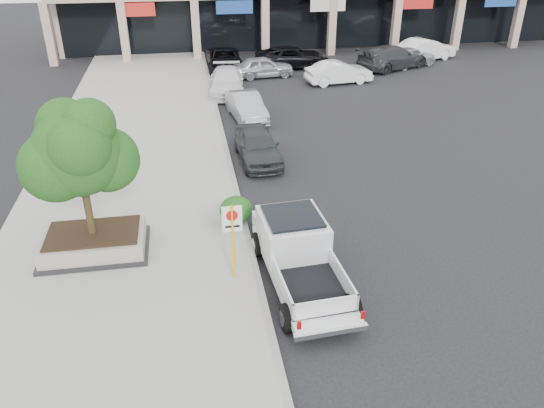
{
  "coord_description": "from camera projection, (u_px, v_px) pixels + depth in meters",
  "views": [
    {
      "loc": [
        -3.2,
        -12.37,
        9.19
      ],
      "look_at": [
        -0.84,
        1.5,
        1.56
      ],
      "focal_mm": 35.0,
      "sensor_mm": 36.0,
      "label": 1
    }
  ],
  "objects": [
    {
      "name": "curb_car_a",
      "position": [
        258.0,
        145.0,
        22.4
      ],
      "size": [
        1.82,
        4.13,
        1.38
      ],
      "primitive_type": "imported",
      "rotation": [
        0.0,
        0.0,
        0.05
      ],
      "color": "#2B2E30",
      "rests_on": "ground"
    },
    {
      "name": "lot_car_d",
      "position": [
        292.0,
        57.0,
        36.4
      ],
      "size": [
        5.25,
        2.74,
        1.41
      ],
      "primitive_type": "imported",
      "rotation": [
        0.0,
        0.0,
        1.49
      ],
      "color": "black",
      "rests_on": "ground"
    },
    {
      "name": "lot_car_b",
      "position": [
        339.0,
        72.0,
        32.93
      ],
      "size": [
        4.28,
        1.97,
        1.36
      ],
      "primitive_type": "imported",
      "rotation": [
        0.0,
        0.0,
        1.7
      ],
      "color": "white",
      "rests_on": "ground"
    },
    {
      "name": "planter_tree",
      "position": [
        83.0,
        150.0,
        14.89
      ],
      "size": [
        2.9,
        2.55,
        4.0
      ],
      "color": "#302012",
      "rests_on": "planter"
    },
    {
      "name": "lot_car_c",
      "position": [
        393.0,
        57.0,
        36.08
      ],
      "size": [
        5.85,
        4.25,
        1.57
      ],
      "primitive_type": "imported",
      "rotation": [
        0.0,
        0.0,
        2.0
      ],
      "color": "#2C2E31",
      "rests_on": "ground"
    },
    {
      "name": "curb_car_b",
      "position": [
        246.0,
        106.0,
        27.1
      ],
      "size": [
        1.9,
        4.18,
        1.33
      ],
      "primitive_type": "imported",
      "rotation": [
        0.0,
        0.0,
        0.12
      ],
      "color": "#94979B",
      "rests_on": "ground"
    },
    {
      "name": "lot_car_f",
      "position": [
        425.0,
        49.0,
        38.25
      ],
      "size": [
        4.97,
        3.11,
        1.55
      ],
      "primitive_type": "imported",
      "rotation": [
        0.0,
        0.0,
        1.91
      ],
      "color": "silver",
      "rests_on": "ground"
    },
    {
      "name": "hedge",
      "position": [
        236.0,
        210.0,
        17.62
      ],
      "size": [
        1.1,
        0.99,
        0.93
      ],
      "primitive_type": "ellipsoid",
      "color": "#134513",
      "rests_on": "sidewalk"
    },
    {
      "name": "sidewalk",
      "position": [
        130.0,
        192.0,
        19.93
      ],
      "size": [
        8.0,
        52.0,
        0.15
      ],
      "primitive_type": "cube",
      "color": "gray",
      "rests_on": "ground"
    },
    {
      "name": "curb_car_c",
      "position": [
        227.0,
        82.0,
        31.07
      ],
      "size": [
        2.39,
        4.93,
        1.38
      ],
      "primitive_type": "imported",
      "rotation": [
        0.0,
        0.0,
        -0.1
      ],
      "color": "white",
      "rests_on": "ground"
    },
    {
      "name": "no_parking_sign",
      "position": [
        233.0,
        232.0,
        14.43
      ],
      "size": [
        0.55,
        0.09,
        2.3
      ],
      "color": "#DABD0B",
      "rests_on": "sidewalk"
    },
    {
      "name": "lot_car_e",
      "position": [
        409.0,
        56.0,
        36.66
      ],
      "size": [
        4.37,
        3.08,
        1.38
      ],
      "primitive_type": "imported",
      "rotation": [
        0.0,
        0.0,
        1.97
      ],
      "color": "#ABAEB4",
      "rests_on": "ground"
    },
    {
      "name": "pickup_truck",
      "position": [
        301.0,
        258.0,
        14.71
      ],
      "size": [
        2.34,
        5.5,
        1.69
      ],
      "primitive_type": null,
      "rotation": [
        0.0,
        0.0,
        0.07
      ],
      "color": "silver",
      "rests_on": "ground"
    },
    {
      "name": "curb_car_d",
      "position": [
        224.0,
        60.0,
        35.88
      ],
      "size": [
        2.33,
        4.97,
        1.38
      ],
      "primitive_type": "imported",
      "rotation": [
        0.0,
        0.0,
        -0.01
      ],
      "color": "black",
      "rests_on": "ground"
    },
    {
      "name": "ground",
      "position": [
        309.0,
        272.0,
        15.57
      ],
      "size": [
        120.0,
        120.0,
        0.0
      ],
      "primitive_type": "plane",
      "color": "black",
      "rests_on": "ground"
    },
    {
      "name": "lot_car_a",
      "position": [
        263.0,
        67.0,
        34.23
      ],
      "size": [
        4.04,
        1.98,
        1.33
      ],
      "primitive_type": "imported",
      "rotation": [
        0.0,
        0.0,
        1.68
      ],
      "color": "#A6A7AE",
      "rests_on": "ground"
    },
    {
      "name": "planter",
      "position": [
        95.0,
        242.0,
        16.14
      ],
      "size": [
        3.2,
        2.2,
        0.68
      ],
      "color": "black",
      "rests_on": "sidewalk"
    },
    {
      "name": "curb",
      "position": [
        235.0,
        184.0,
        20.51
      ],
      "size": [
        0.2,
        52.0,
        0.15
      ],
      "primitive_type": "cube",
      "color": "gray",
      "rests_on": "ground"
    }
  ]
}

